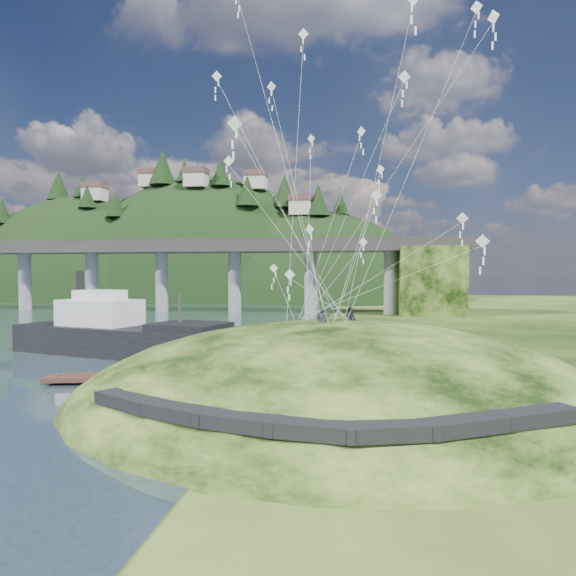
# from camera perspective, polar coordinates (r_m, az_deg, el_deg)

# --- Properties ---
(ground) EXTENTS (320.00, 320.00, 0.00)m
(ground) POSITION_cam_1_polar(r_m,az_deg,el_deg) (33.37, -8.55, -12.39)
(ground) COLOR black
(ground) RESTS_ON ground
(grass_hill) EXTENTS (36.00, 32.00, 13.00)m
(grass_hill) POSITION_cam_1_polar(r_m,az_deg,el_deg) (34.34, 5.81, -14.56)
(grass_hill) COLOR black
(grass_hill) RESTS_ON ground
(footpath) EXTENTS (22.29, 5.84, 0.83)m
(footpath) POSITION_cam_1_polar(r_m,az_deg,el_deg) (22.13, 2.92, -14.13)
(footpath) COLOR black
(footpath) RESTS_ON ground
(bridge) EXTENTS (160.00, 11.00, 15.00)m
(bridge) POSITION_cam_1_polar(r_m,az_deg,el_deg) (107.22, -11.11, 2.55)
(bridge) COLOR #2D2B2B
(bridge) RESTS_ON ground
(far_ridge) EXTENTS (153.00, 70.00, 94.50)m
(far_ridge) POSITION_cam_1_polar(r_m,az_deg,el_deg) (162.79, -10.59, -3.78)
(far_ridge) COLOR black
(far_ridge) RESTS_ON ground
(work_barge) EXTENTS (24.59, 12.47, 8.30)m
(work_barge) POSITION_cam_1_polar(r_m,az_deg,el_deg) (53.47, -17.94, -4.85)
(work_barge) COLOR black
(work_barge) RESTS_ON ground
(wooden_dock) EXTENTS (13.50, 4.83, 0.95)m
(wooden_dock) POSITION_cam_1_polar(r_m,az_deg,el_deg) (39.87, -16.21, -9.49)
(wooden_dock) COLOR #3A2117
(wooden_dock) RESTS_ON ground
(kite_flyers) EXTENTS (2.66, 3.14, 1.91)m
(kite_flyers) POSITION_cam_1_polar(r_m,az_deg,el_deg) (34.03, 5.88, -2.07)
(kite_flyers) COLOR #23252F
(kite_flyers) RESTS_ON ground
(kite_swarm) EXTENTS (20.26, 14.44, 21.37)m
(kite_swarm) POSITION_cam_1_polar(r_m,az_deg,el_deg) (37.10, 6.68, 15.96)
(kite_swarm) COLOR white
(kite_swarm) RESTS_ON ground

